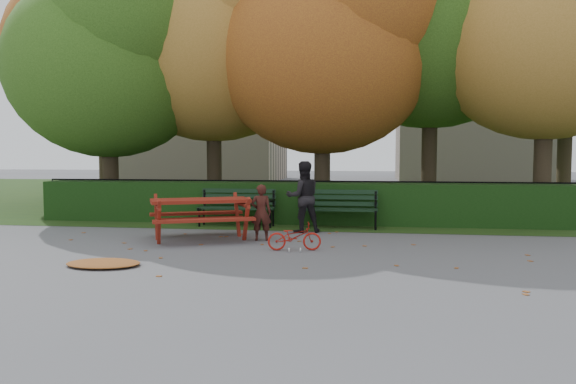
# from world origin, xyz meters

# --- Properties ---
(ground) EXTENTS (90.00, 90.00, 0.00)m
(ground) POSITION_xyz_m (0.00, 0.00, 0.00)
(ground) COLOR slate
(ground) RESTS_ON ground
(grass_strip) EXTENTS (90.00, 90.00, 0.00)m
(grass_strip) POSITION_xyz_m (0.00, 14.00, 0.01)
(grass_strip) COLOR #1D3914
(grass_strip) RESTS_ON ground
(building_left) EXTENTS (10.00, 7.00, 15.00)m
(building_left) POSITION_xyz_m (-9.00, 26.00, 7.50)
(building_left) COLOR tan
(building_left) RESTS_ON ground
(building_right) EXTENTS (9.00, 6.00, 12.00)m
(building_right) POSITION_xyz_m (8.00, 28.00, 6.00)
(building_right) COLOR tan
(building_right) RESTS_ON ground
(hedge) EXTENTS (13.00, 0.90, 1.00)m
(hedge) POSITION_xyz_m (0.00, 4.50, 0.50)
(hedge) COLOR black
(hedge) RESTS_ON ground
(iron_fence) EXTENTS (14.00, 0.04, 1.02)m
(iron_fence) POSITION_xyz_m (0.00, 5.30, 0.54)
(iron_fence) COLOR black
(iron_fence) RESTS_ON ground
(tree_a) EXTENTS (5.88, 5.60, 7.48)m
(tree_a) POSITION_xyz_m (-5.19, 5.58, 4.52)
(tree_a) COLOR #31261B
(tree_a) RESTS_ON ground
(tree_b) EXTENTS (6.72, 6.40, 8.79)m
(tree_b) POSITION_xyz_m (-2.44, 6.75, 5.40)
(tree_b) COLOR #31261B
(tree_b) RESTS_ON ground
(tree_c) EXTENTS (6.30, 6.00, 8.00)m
(tree_c) POSITION_xyz_m (0.83, 5.96, 4.82)
(tree_c) COLOR #31261B
(tree_c) RESTS_ON ground
(tree_d) EXTENTS (7.14, 6.80, 9.58)m
(tree_d) POSITION_xyz_m (3.88, 7.23, 5.98)
(tree_d) COLOR #31261B
(tree_d) RESTS_ON ground
(tree_e) EXTENTS (6.09, 5.80, 8.16)m
(tree_e) POSITION_xyz_m (6.52, 5.77, 5.08)
(tree_e) COLOR #31261B
(tree_e) RESTS_ON ground
(tree_f) EXTENTS (6.93, 6.60, 9.19)m
(tree_f) POSITION_xyz_m (-7.13, 9.24, 5.69)
(tree_f) COLOR #31261B
(tree_f) RESTS_ON ground
(bench_left) EXTENTS (1.80, 0.57, 0.88)m
(bench_left) POSITION_xyz_m (-1.30, 3.70, 0.52)
(bench_left) COLOR black
(bench_left) RESTS_ON ground
(bench_right) EXTENTS (1.80, 0.57, 0.88)m
(bench_right) POSITION_xyz_m (1.10, 3.70, 0.52)
(bench_right) COLOR black
(bench_right) RESTS_ON ground
(picnic_table) EXTENTS (2.39, 2.21, 0.94)m
(picnic_table) POSITION_xyz_m (-1.52, 1.51, 0.64)
(picnic_table) COLOR maroon
(picnic_table) RESTS_ON ground
(leaf_pile) EXTENTS (1.27, 0.98, 0.08)m
(leaf_pile) POSITION_xyz_m (-2.23, -1.21, 0.04)
(leaf_pile) COLOR maroon
(leaf_pile) RESTS_ON ground
(leaf_scatter) EXTENTS (9.00, 5.70, 0.01)m
(leaf_scatter) POSITION_xyz_m (0.00, 0.30, 0.01)
(leaf_scatter) COLOR maroon
(leaf_scatter) RESTS_ON ground
(child) EXTENTS (0.45, 0.34, 1.12)m
(child) POSITION_xyz_m (-0.31, 1.62, 0.56)
(child) COLOR #3B1813
(child) RESTS_ON ground
(adult) EXTENTS (0.91, 0.81, 1.56)m
(adult) POSITION_xyz_m (0.37, 2.90, 0.78)
(adult) COLOR black
(adult) RESTS_ON ground
(bicycle) EXTENTS (0.99, 0.49, 0.50)m
(bicycle) POSITION_xyz_m (0.50, 0.59, 0.25)
(bicycle) COLOR #B41910
(bicycle) RESTS_ON ground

